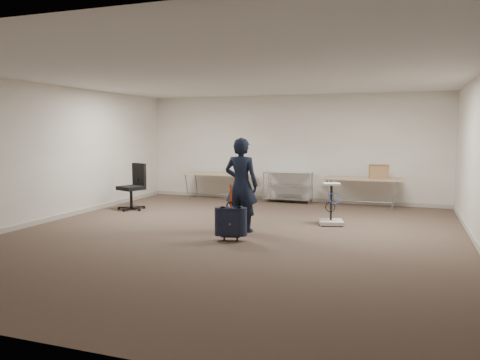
% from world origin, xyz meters
% --- Properties ---
extents(ground, '(9.00, 9.00, 0.00)m').
position_xyz_m(ground, '(0.00, 0.00, 0.00)').
color(ground, '#433229').
rests_on(ground, ground).
extents(room_shell, '(8.00, 9.00, 9.00)m').
position_xyz_m(room_shell, '(0.00, 1.38, 0.05)').
color(room_shell, beige).
rests_on(room_shell, ground).
extents(folding_table_left, '(1.80, 0.75, 0.73)m').
position_xyz_m(folding_table_left, '(-1.90, 3.95, 0.68)').
color(folding_table_left, tan).
rests_on(folding_table_left, ground).
extents(folding_table_right, '(1.80, 0.75, 0.73)m').
position_xyz_m(folding_table_right, '(1.90, 3.95, 0.68)').
color(folding_table_right, tan).
rests_on(folding_table_right, ground).
extents(wire_shelf, '(1.22, 0.47, 0.80)m').
position_xyz_m(wire_shelf, '(0.00, 4.20, 0.44)').
color(wire_shelf, silver).
rests_on(wire_shelf, ground).
extents(person, '(0.64, 0.42, 1.74)m').
position_xyz_m(person, '(0.03, 0.44, 0.87)').
color(person, black).
rests_on(person, ground).
extents(suitcase, '(0.39, 0.28, 0.96)m').
position_xyz_m(suitcase, '(0.12, -0.34, 0.33)').
color(suitcase, black).
rests_on(suitcase, ground).
extents(office_chair, '(0.66, 0.67, 1.09)m').
position_xyz_m(office_chair, '(-3.20, 1.87, 0.33)').
color(office_chair, black).
rests_on(office_chair, ground).
extents(equipment_cart, '(0.56, 0.56, 0.83)m').
position_xyz_m(equipment_cart, '(1.52, 1.60, 0.22)').
color(equipment_cart, beige).
rests_on(equipment_cart, ground).
extents(cardboard_box, '(0.48, 0.39, 0.33)m').
position_xyz_m(cardboard_box, '(2.28, 3.94, 0.89)').
color(cardboard_box, brown).
rests_on(cardboard_box, folding_table_right).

